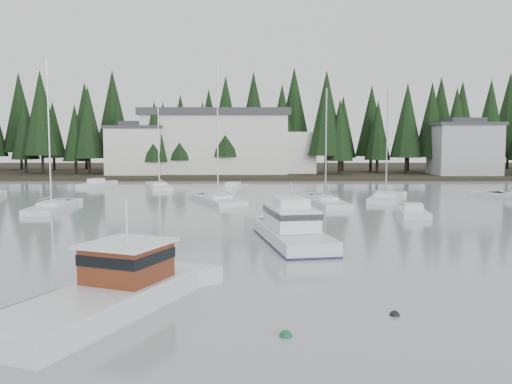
# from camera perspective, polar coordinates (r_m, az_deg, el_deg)

# --- Properties ---
(ground) EXTENTS (260.00, 260.00, 0.00)m
(ground) POSITION_cam_1_polar(r_m,az_deg,el_deg) (16.89, -6.11, -16.94)
(ground) COLOR gray
(ground) RESTS_ON ground
(far_shore_land) EXTENTS (240.00, 54.00, 1.00)m
(far_shore_land) POSITION_cam_1_polar(r_m,az_deg,el_deg) (112.73, -0.95, 2.12)
(far_shore_land) COLOR black
(far_shore_land) RESTS_ON ground
(conifer_treeline) EXTENTS (200.00, 22.00, 20.00)m
(conifer_treeline) POSITION_cam_1_polar(r_m,az_deg,el_deg) (101.75, -1.04, 1.77)
(conifer_treeline) COLOR black
(conifer_treeline) RESTS_ON ground
(house_west) EXTENTS (9.54, 7.42, 8.75)m
(house_west) POSITION_cam_1_polar(r_m,az_deg,el_deg) (96.58, -11.89, 4.23)
(house_west) COLOR silver
(house_west) RESTS_ON ground
(house_east_a) EXTENTS (10.60, 8.48, 9.25)m
(house_east_a) POSITION_cam_1_polar(r_m,az_deg,el_deg) (99.64, 20.11, 4.19)
(house_east_a) COLOR #999EA0
(house_east_a) RESTS_ON ground
(harbor_inn) EXTENTS (29.50, 11.50, 10.90)m
(harbor_inn) POSITION_cam_1_polar(r_m,az_deg,el_deg) (97.99, -2.82, 5.00)
(harbor_inn) COLOR silver
(harbor_inn) RESTS_ON ground
(lobster_boat_brown) EXTENTS (6.86, 9.87, 4.64)m
(lobster_boat_brown) POSITION_cam_1_polar(r_m,az_deg,el_deg) (22.10, -15.05, -10.22)
(lobster_boat_brown) COLOR silver
(lobster_boat_brown) RESTS_ON ground
(cabin_cruiser_center) EXTENTS (4.78, 10.36, 4.29)m
(cabin_cruiser_center) POSITION_cam_1_polar(r_m,az_deg,el_deg) (35.23, 3.63, -4.04)
(cabin_cruiser_center) COLOR silver
(cabin_cruiser_center) RESTS_ON ground
(sailboat_3) EXTENTS (3.90, 10.68, 11.78)m
(sailboat_3) POSITION_cam_1_polar(r_m,az_deg,el_deg) (56.36, 6.95, -1.13)
(sailboat_3) COLOR silver
(sailboat_3) RESTS_ON ground
(sailboat_5) EXTENTS (2.98, 8.92, 14.03)m
(sailboat_5) POSITION_cam_1_polar(r_m,az_deg,el_deg) (54.38, -19.77, -1.61)
(sailboat_5) COLOR silver
(sailboat_5) RESTS_ON ground
(sailboat_6) EXTENTS (5.51, 9.15, 11.94)m
(sailboat_6) POSITION_cam_1_polar(r_m,az_deg,el_deg) (60.72, 12.84, -0.75)
(sailboat_6) COLOR silver
(sailboat_6) RESTS_ON ground
(sailboat_7) EXTENTS (6.21, 9.91, 14.12)m
(sailboat_7) POSITION_cam_1_polar(r_m,az_deg,el_deg) (57.61, -3.82, -0.94)
(sailboat_7) COLOR silver
(sailboat_7) RESTS_ON ground
(sailboat_8) EXTENTS (4.81, 9.31, 12.17)m
(sailboat_8) POSITION_cam_1_polar(r_m,az_deg,el_deg) (74.28, -9.65, 0.41)
(sailboat_8) COLOR silver
(sailboat_8) RESTS_ON ground
(runabout_1) EXTENTS (2.88, 5.86, 1.42)m
(runabout_1) POSITION_cam_1_polar(r_m,az_deg,el_deg) (49.19, 15.39, -2.14)
(runabout_1) COLOR silver
(runabout_1) RESTS_ON ground
(runabout_3) EXTENTS (3.72, 7.17, 1.42)m
(runabout_3) POSITION_cam_1_polar(r_m,az_deg,el_deg) (79.66, -15.69, 0.66)
(runabout_3) COLOR silver
(runabout_3) RESTS_ON ground
(runabout_4) EXTENTS (3.44, 7.21, 1.42)m
(runabout_4) POSITION_cam_1_polar(r_m,az_deg,el_deg) (70.21, -2.32, 0.25)
(runabout_4) COLOR silver
(runabout_4) RESTS_ON ground
(mooring_buoy_green) EXTENTS (0.43, 0.43, 0.43)m
(mooring_buoy_green) POSITION_cam_1_polar(r_m,az_deg,el_deg) (19.10, 2.98, -14.22)
(mooring_buoy_green) COLOR #145933
(mooring_buoy_green) RESTS_ON ground
(mooring_buoy_dark) EXTENTS (0.38, 0.38, 0.38)m
(mooring_buoy_dark) POSITION_cam_1_polar(r_m,az_deg,el_deg) (21.74, 13.69, -11.91)
(mooring_buoy_dark) COLOR black
(mooring_buoy_dark) RESTS_ON ground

